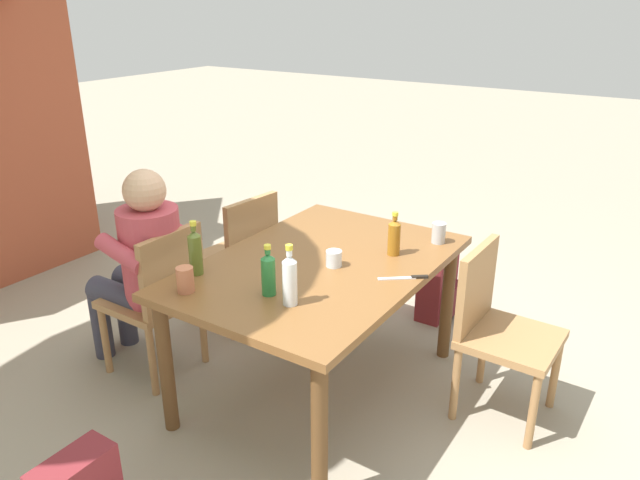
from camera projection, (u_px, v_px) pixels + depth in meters
name	position (u px, v px, depth m)	size (l,w,h in m)	color
ground_plane	(320.00, 387.00, 3.29)	(24.00, 24.00, 0.00)	gray
dining_table	(320.00, 278.00, 3.04)	(1.50, 1.03, 0.75)	brown
chair_far_left	(160.00, 294.00, 3.26)	(0.44, 0.44, 0.87)	#A37547
chair_far_right	(240.00, 253.00, 3.78)	(0.48, 0.48, 0.87)	#A37547
chair_near_right	(496.00, 324.00, 2.96)	(0.45, 0.45, 0.87)	#A37547
person_in_white_shirt	(143.00, 261.00, 3.25)	(0.47, 0.61, 1.18)	#B7424C
bottle_clear	(290.00, 279.00, 2.56)	(0.06, 0.06, 0.28)	white
bottle_olive	(195.00, 251.00, 2.84)	(0.06, 0.06, 0.27)	#566623
bottle_amber	(394.00, 236.00, 3.06)	(0.06, 0.06, 0.23)	#996019
bottle_green	(268.00, 273.00, 2.65)	(0.06, 0.06, 0.24)	#287A38
cup_steel	(439.00, 233.00, 3.23)	(0.07, 0.07, 0.11)	#B2B7BC
cup_terracotta	(185.00, 280.00, 2.69)	(0.08, 0.08, 0.12)	#BC6B47
cup_glass	(334.00, 258.00, 2.95)	(0.08, 0.08, 0.08)	silver
table_knife	(407.00, 278.00, 2.83)	(0.16, 0.20, 0.01)	silver
backpack_by_near_side	(438.00, 286.00, 3.96)	(0.31, 0.22, 0.45)	maroon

